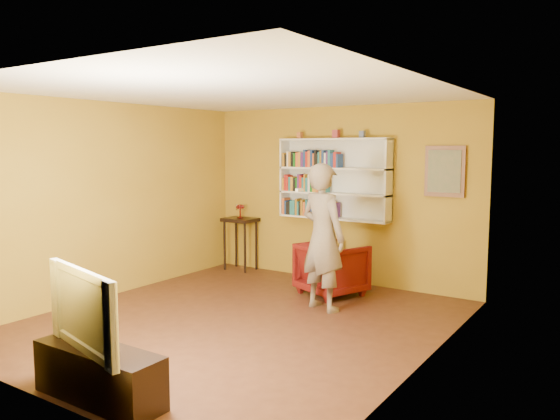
% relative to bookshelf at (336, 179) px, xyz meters
% --- Properties ---
extents(room_shell, '(5.30, 5.80, 2.88)m').
position_rel_bookshelf_xyz_m(room_shell, '(0.00, -2.41, -0.58)').
color(room_shell, '#422315').
rests_on(room_shell, ground).
extents(bookshelf, '(1.80, 0.29, 1.23)m').
position_rel_bookshelf_xyz_m(bookshelf, '(0.00, 0.00, 0.00)').
color(bookshelf, white).
rests_on(bookshelf, room_shell).
extents(books_row_lower, '(0.95, 0.19, 0.26)m').
position_rel_bookshelf_xyz_m(books_row_lower, '(-0.39, -0.11, -0.46)').
color(books_row_lower, '#D15D29').
rests_on(books_row_lower, bookshelf).
extents(books_row_middle, '(0.78, 0.19, 0.27)m').
position_rel_bookshelf_xyz_m(books_row_middle, '(-0.46, -0.11, -0.08)').
color(books_row_middle, '#C38622').
rests_on(books_row_middle, bookshelf).
extents(books_row_upper, '(0.99, 0.19, 0.27)m').
position_rel_bookshelf_xyz_m(books_row_upper, '(-0.37, -0.11, 0.30)').
color(books_row_upper, '#95661B').
rests_on(books_row_upper, bookshelf).
extents(ornament_left, '(0.07, 0.07, 0.10)m').
position_rel_bookshelf_xyz_m(ornament_left, '(-0.61, -0.06, 0.67)').
color(ornament_left, '#B76034').
rests_on(ornament_left, bookshelf).
extents(ornament_centre, '(0.09, 0.09, 0.12)m').
position_rel_bookshelf_xyz_m(ornament_centre, '(0.03, -0.06, 0.68)').
color(ornament_centre, '#9C343F').
rests_on(ornament_centre, bookshelf).
extents(ornament_right, '(0.07, 0.07, 0.10)m').
position_rel_bookshelf_xyz_m(ornament_right, '(0.46, -0.06, 0.67)').
color(ornament_right, slate).
rests_on(ornament_right, bookshelf).
extents(framed_painting, '(0.55, 0.05, 0.70)m').
position_rel_bookshelf_xyz_m(framed_painting, '(1.65, 0.05, 0.16)').
color(framed_painting, brown).
rests_on(framed_painting, room_shell).
extents(console_table, '(0.54, 0.41, 0.89)m').
position_rel_bookshelf_xyz_m(console_table, '(-1.73, -0.16, -0.86)').
color(console_table, black).
rests_on(console_table, ground).
extents(ruby_lustre, '(0.15, 0.15, 0.24)m').
position_rel_bookshelf_xyz_m(ruby_lustre, '(-1.73, -0.16, -0.54)').
color(ruby_lustre, maroon).
rests_on(ruby_lustre, console_table).
extents(armchair, '(1.04, 1.06, 0.74)m').
position_rel_bookshelf_xyz_m(armchair, '(0.33, -0.71, -1.22)').
color(armchair, '#480507').
rests_on(armchair, ground).
extents(person, '(0.78, 0.62, 1.88)m').
position_rel_bookshelf_xyz_m(person, '(0.56, -1.40, -0.65)').
color(person, '#6E5F51').
rests_on(person, ground).
extents(game_remote, '(0.04, 0.15, 0.04)m').
position_rel_bookshelf_xyz_m(game_remote, '(0.38, -1.66, -0.04)').
color(game_remote, silver).
rests_on(game_remote, person).
extents(tv_cabinet, '(1.24, 0.37, 0.44)m').
position_rel_bookshelf_xyz_m(tv_cabinet, '(0.30, -4.66, -1.37)').
color(tv_cabinet, black).
rests_on(tv_cabinet, ground).
extents(television, '(1.18, 0.44, 0.68)m').
position_rel_bookshelf_xyz_m(television, '(0.30, -4.66, -0.81)').
color(television, black).
rests_on(television, tv_cabinet).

